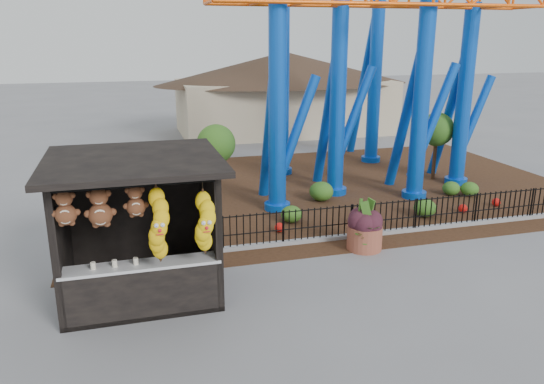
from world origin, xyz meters
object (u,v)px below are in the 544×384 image
object	(u,v)px
prize_booth	(139,233)
potted_plant	(366,238)
terracotta_planter	(364,237)
roller_coaster	(359,7)

from	to	relation	value
prize_booth	potted_plant	size ratio (longest dim) A/B	4.46
prize_booth	terracotta_planter	bearing A→B (deg)	12.31
prize_booth	terracotta_planter	distance (m)	6.05
terracotta_planter	prize_booth	bearing A→B (deg)	-167.69
potted_plant	prize_booth	bearing A→B (deg)	-163.88
prize_booth	roller_coaster	world-z (taller)	roller_coaster
potted_plant	roller_coaster	bearing A→B (deg)	74.83
roller_coaster	terracotta_planter	xyz separation A→B (m)	(-2.31, -6.04, -6.12)
prize_booth	potted_plant	xyz separation A→B (m)	(5.73, 1.06, -1.13)
prize_booth	terracotta_planter	world-z (taller)	prize_booth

